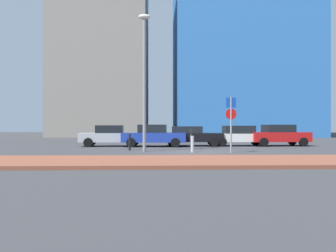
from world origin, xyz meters
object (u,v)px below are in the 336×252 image
parked_car_blue (154,135)px  parked_car_white (239,135)px  street_lamp (144,72)px  parked_car_black (191,136)px  parked_car_red (278,135)px  parking_sign_post (231,118)px  parked_car_silver (111,136)px  parking_meter (191,136)px  traffic_bollard_near (130,142)px  traffic_bollard_mid (192,144)px

parked_car_blue → parked_car_white: 6.31m
parked_car_blue → street_lamp: 6.04m
parked_car_blue → parked_car_black: parked_car_blue is taller
parked_car_black → parked_car_white: bearing=-0.8°
parked_car_red → parking_sign_post: 8.15m
parked_car_silver → street_lamp: size_ratio=0.58×
parked_car_white → parked_car_black: bearing=179.2°
parked_car_blue → street_lamp: bearing=-96.0°
parking_meter → parked_car_blue: bearing=128.0°
parked_car_blue → parked_car_red: (9.15, 0.58, 0.01)m
parked_car_black → parked_car_red: 6.43m
parking_sign_post → parked_car_white: bearing=73.0°
parked_car_blue → street_lamp: size_ratio=0.58×
parked_car_blue → traffic_bollard_near: parked_car_blue is taller
parked_car_white → parked_car_red: size_ratio=0.99×
street_lamp → parked_car_white: bearing=38.1°
parked_car_black → parked_car_white: parked_car_white is taller
parked_car_red → parking_sign_post: (-4.86, -6.44, 1.13)m
parked_car_silver → street_lamp: street_lamp is taller
parked_car_blue → parked_car_white: parked_car_blue is taller
parked_car_blue → parking_meter: (2.36, -3.02, 0.07)m
parked_car_black → street_lamp: bearing=-121.0°
parked_car_black → parking_sign_post: size_ratio=1.45×
parked_car_silver → parked_car_black: bearing=2.3°
traffic_bollard_near → traffic_bollard_mid: bearing=-22.9°
parked_car_blue → parked_car_black: size_ratio=1.03×
parking_meter → parked_car_silver: bearing=147.4°
parking_sign_post → parking_meter: size_ratio=2.33×
parked_car_blue → street_lamp: street_lamp is taller
street_lamp → traffic_bollard_near: bearing=136.1°
parking_sign_post → parked_car_silver: bearing=139.4°
parked_car_red → traffic_bollard_near: size_ratio=4.33×
parking_sign_post → parking_meter: parking_sign_post is taller
parked_car_black → parked_car_blue: bearing=-165.9°
parked_car_black → traffic_bollard_near: size_ratio=4.36×
parked_car_white → traffic_bollard_near: bearing=-150.1°
parked_car_blue → parking_sign_post: (4.29, -5.87, 1.14)m
parked_car_red → parking_meter: bearing=-152.1°
parked_car_red → traffic_bollard_near: bearing=-157.6°
parked_car_silver → traffic_bollard_mid: (5.30, -5.76, -0.31)m
parked_car_black → traffic_bollard_near: bearing=-132.8°
parked_car_silver → traffic_bollard_mid: parked_car_silver is taller
traffic_bollard_near → parked_car_silver: bearing=111.5°
parked_car_silver → parking_sign_post: (7.36, -6.31, 1.16)m
parked_car_black → traffic_bollard_mid: bearing=-94.7°
parked_car_black → parked_car_red: size_ratio=1.01×
street_lamp → traffic_bollard_mid: street_lamp is taller
parked_car_black → parked_car_red: bearing=-0.9°
parked_car_silver → traffic_bollard_near: (1.66, -4.22, -0.26)m
parked_car_black → parking_sign_post: (1.57, -6.55, 1.17)m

